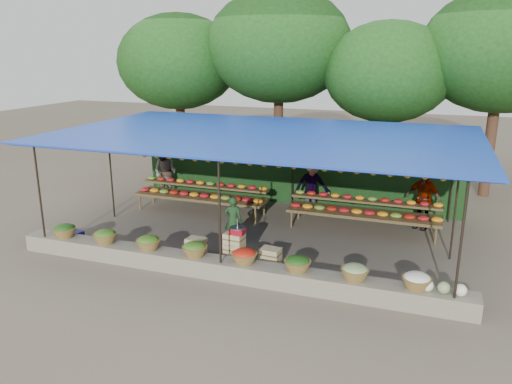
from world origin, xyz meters
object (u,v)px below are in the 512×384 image
(weighing_scale, at_px, (237,230))
(vendor_seated, at_px, (233,221))
(crate_counter, at_px, (233,251))
(blue_crate_back, at_px, (73,236))
(blue_crate_front, at_px, (101,245))

(weighing_scale, relative_size, vendor_seated, 0.29)
(weighing_scale, xyz_separation_m, vendor_seated, (-0.58, 1.13, -0.21))
(crate_counter, distance_m, blue_crate_back, 4.53)
(vendor_seated, relative_size, blue_crate_front, 2.62)
(blue_crate_back, bearing_deg, blue_crate_front, -3.21)
(weighing_scale, height_order, blue_crate_back, weighing_scale)
(blue_crate_front, distance_m, blue_crate_back, 1.13)
(blue_crate_front, bearing_deg, crate_counter, -11.82)
(crate_counter, distance_m, weighing_scale, 0.56)
(weighing_scale, bearing_deg, vendor_seated, 116.88)
(crate_counter, height_order, vendor_seated, vendor_seated)
(blue_crate_back, bearing_deg, vendor_seated, 28.84)
(crate_counter, xyz_separation_m, weighing_scale, (0.11, -0.00, 0.55))
(vendor_seated, bearing_deg, crate_counter, 98.09)
(weighing_scale, height_order, blue_crate_front, weighing_scale)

